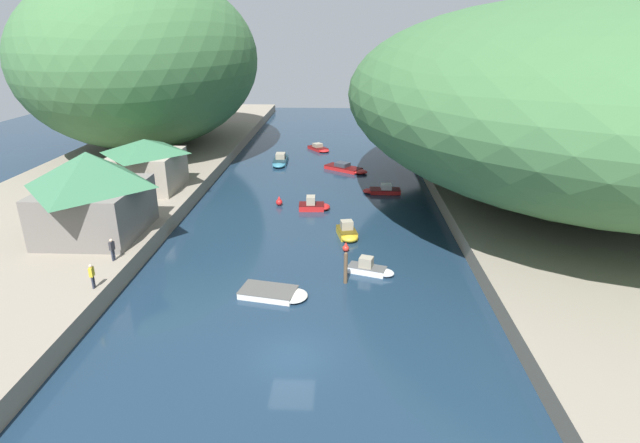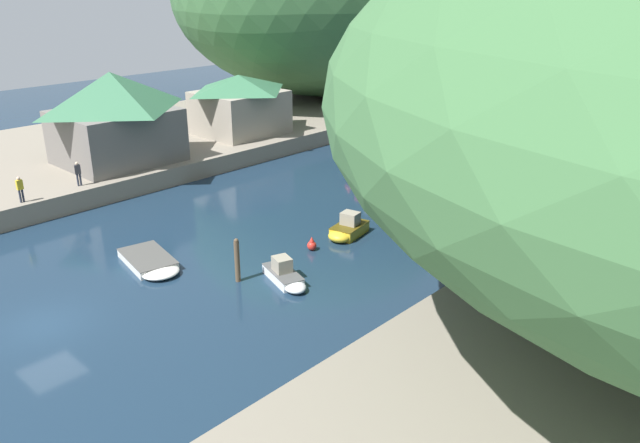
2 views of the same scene
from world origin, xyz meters
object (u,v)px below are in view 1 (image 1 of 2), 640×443
(boat_far_upstream, at_px, (315,205))
(channel_buoy_far, at_px, (346,248))
(boat_open_rowboat, at_px, (382,190))
(boat_moored_right, at_px, (280,161))
(boat_navy_launch, at_px, (347,233))
(boat_white_cruiser, at_px, (347,169))
(boat_small_dinghy, at_px, (319,148))
(boat_cabin_cruiser, at_px, (276,293))
(person_on_quay, at_px, (92,274))
(right_bank_cottage, at_px, (489,165))
(person_by_boathouse, at_px, (112,248))
(waterfront_building, at_px, (92,192))
(boat_yellow_tender, at_px, (371,269))
(channel_buoy_near, at_px, (279,202))
(boathouse_shed, at_px, (147,163))

(boat_far_upstream, bearing_deg, channel_buoy_far, 15.09)
(boat_open_rowboat, bearing_deg, boat_moored_right, 45.85)
(boat_navy_launch, bearing_deg, boat_white_cruiser, -101.72)
(boat_small_dinghy, xyz_separation_m, boat_white_cruiser, (4.12, -11.60, 0.02))
(boat_cabin_cruiser, distance_m, boat_white_cruiser, 33.09)
(boat_cabin_cruiser, bearing_deg, channel_buoy_far, 159.48)
(boat_far_upstream, height_order, person_on_quay, person_on_quay)
(right_bank_cottage, xyz_separation_m, channel_buoy_far, (-14.69, -13.25, -3.69))
(boat_open_rowboat, bearing_deg, person_by_boathouse, 135.47)
(boat_open_rowboat, bearing_deg, channel_buoy_far, 165.48)
(waterfront_building, height_order, boat_small_dinghy, waterfront_building)
(boat_navy_launch, xyz_separation_m, channel_buoy_far, (-0.15, -2.92, -0.13))
(channel_buoy_far, bearing_deg, boat_yellow_tender, -64.20)
(boat_navy_launch, relative_size, person_on_quay, 1.96)
(channel_buoy_near, bearing_deg, boat_white_cruiser, 63.03)
(waterfront_building, height_order, person_on_quay, waterfront_building)
(boat_small_dinghy, bearing_deg, channel_buoy_near, 50.19)
(boathouse_shed, bearing_deg, boat_navy_launch, -23.57)
(right_bank_cottage, bearing_deg, channel_buoy_far, -137.96)
(waterfront_building, height_order, boat_cabin_cruiser, waterfront_building)
(boat_white_cruiser, distance_m, person_on_quay, 38.42)
(boat_far_upstream, distance_m, boat_yellow_tender, 14.86)
(boathouse_shed, relative_size, boat_navy_launch, 2.30)
(right_bank_cottage, bearing_deg, boat_far_upstream, -170.03)
(right_bank_cottage, height_order, boat_moored_right, right_bank_cottage)
(boat_far_upstream, bearing_deg, boat_cabin_cruiser, -7.38)
(right_bank_cottage, xyz_separation_m, boat_open_rowboat, (-10.67, 2.69, -3.70))
(boat_white_cruiser, bearing_deg, boat_navy_launch, 35.46)
(boat_navy_launch, relative_size, boat_open_rowboat, 0.79)
(boathouse_shed, relative_size, right_bank_cottage, 1.30)
(boat_small_dinghy, distance_m, boat_white_cruiser, 12.31)
(waterfront_building, height_order, boathouse_shed, waterfront_building)
(waterfront_building, relative_size, boathouse_shed, 1.14)
(boat_small_dinghy, bearing_deg, boat_white_cruiser, 76.35)
(boathouse_shed, relative_size, person_on_quay, 4.49)
(channel_buoy_near, bearing_deg, boat_far_upstream, -16.03)
(boat_navy_launch, xyz_separation_m, person_by_boathouse, (-16.92, -8.38, 1.94))
(boat_navy_launch, xyz_separation_m, boat_open_rowboat, (3.88, 13.02, -0.13))
(right_bank_cottage, height_order, boat_open_rowboat, right_bank_cottage)
(boat_cabin_cruiser, relative_size, person_by_boathouse, 2.94)
(channel_buoy_near, bearing_deg, boat_small_dinghy, 83.39)
(person_on_quay, bearing_deg, channel_buoy_far, -62.02)
(boat_far_upstream, distance_m, boat_open_rowboat, 9.23)
(boat_far_upstream, height_order, boat_open_rowboat, boat_far_upstream)
(boat_small_dinghy, bearing_deg, person_on_quay, 41.81)
(person_on_quay, bearing_deg, right_bank_cottage, -56.05)
(boat_small_dinghy, relative_size, channel_buoy_far, 5.50)
(boat_open_rowboat, height_order, channel_buoy_far, boat_open_rowboat)
(boathouse_shed, xyz_separation_m, boat_navy_launch, (20.71, -9.04, -3.66))
(boat_small_dinghy, height_order, boat_cabin_cruiser, boat_small_dinghy)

